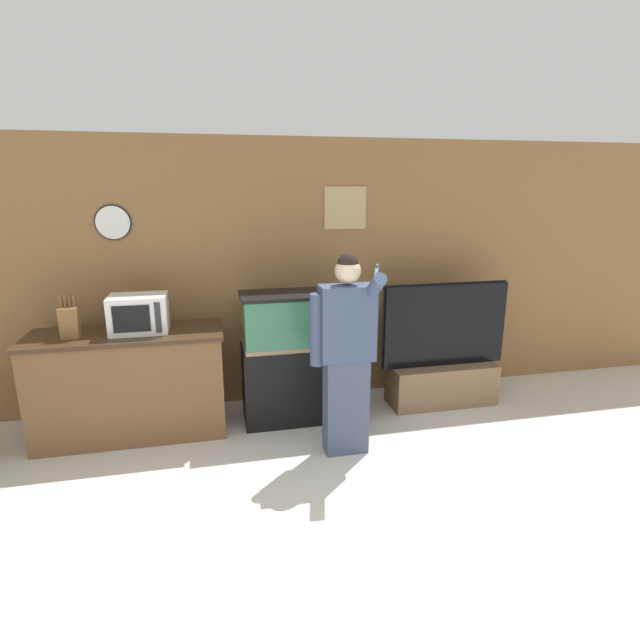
{
  "coord_description": "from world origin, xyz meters",
  "views": [
    {
      "loc": [
        -0.65,
        -1.84,
        2.16
      ],
      "look_at": [
        0.24,
        2.15,
        1.05
      ],
      "focal_mm": 28.0,
      "sensor_mm": 36.0,
      "label": 1
    }
  ],
  "objects_px": {
    "knife_block": "(70,322)",
    "tv_on_stand": "(442,369)",
    "aquarium_on_stand": "(303,356)",
    "person_standing": "(346,353)",
    "counter_island": "(131,384)",
    "microwave": "(139,314)"
  },
  "relations": [
    {
      "from": "knife_block",
      "to": "tv_on_stand",
      "type": "distance_m",
      "value": 3.46
    },
    {
      "from": "counter_island",
      "to": "person_standing",
      "type": "bearing_deg",
      "value": -21.8
    },
    {
      "from": "knife_block",
      "to": "microwave",
      "type": "bearing_deg",
      "value": 6.57
    },
    {
      "from": "knife_block",
      "to": "tv_on_stand",
      "type": "relative_size",
      "value": 0.28
    },
    {
      "from": "aquarium_on_stand",
      "to": "tv_on_stand",
      "type": "height_order",
      "value": "tv_on_stand"
    },
    {
      "from": "counter_island",
      "to": "aquarium_on_stand",
      "type": "xyz_separation_m",
      "value": [
        1.54,
        -0.0,
        0.14
      ]
    },
    {
      "from": "tv_on_stand",
      "to": "aquarium_on_stand",
      "type": "bearing_deg",
      "value": -179.62
    },
    {
      "from": "knife_block",
      "to": "aquarium_on_stand",
      "type": "xyz_separation_m",
      "value": [
        1.95,
        0.05,
        -0.46
      ]
    },
    {
      "from": "counter_island",
      "to": "knife_block",
      "type": "xyz_separation_m",
      "value": [
        -0.41,
        -0.06,
        0.6
      ]
    },
    {
      "from": "aquarium_on_stand",
      "to": "tv_on_stand",
      "type": "bearing_deg",
      "value": 0.38
    },
    {
      "from": "microwave",
      "to": "person_standing",
      "type": "bearing_deg",
      "value": -23.42
    },
    {
      "from": "counter_island",
      "to": "microwave",
      "type": "bearing_deg",
      "value": 2.17
    },
    {
      "from": "microwave",
      "to": "person_standing",
      "type": "xyz_separation_m",
      "value": [
        1.63,
        -0.71,
        -0.23
      ]
    },
    {
      "from": "microwave",
      "to": "counter_island",
      "type": "bearing_deg",
      "value": -177.83
    },
    {
      "from": "aquarium_on_stand",
      "to": "tv_on_stand",
      "type": "distance_m",
      "value": 1.46
    },
    {
      "from": "microwave",
      "to": "person_standing",
      "type": "relative_size",
      "value": 0.29
    },
    {
      "from": "counter_island",
      "to": "knife_block",
      "type": "relative_size",
      "value": 4.53
    },
    {
      "from": "aquarium_on_stand",
      "to": "person_standing",
      "type": "bearing_deg",
      "value": -72.41
    },
    {
      "from": "knife_block",
      "to": "tv_on_stand",
      "type": "bearing_deg",
      "value": 1.06
    },
    {
      "from": "person_standing",
      "to": "knife_block",
      "type": "bearing_deg",
      "value": 163.4
    },
    {
      "from": "microwave",
      "to": "knife_block",
      "type": "bearing_deg",
      "value": -173.43
    },
    {
      "from": "aquarium_on_stand",
      "to": "person_standing",
      "type": "relative_size",
      "value": 0.74
    }
  ]
}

